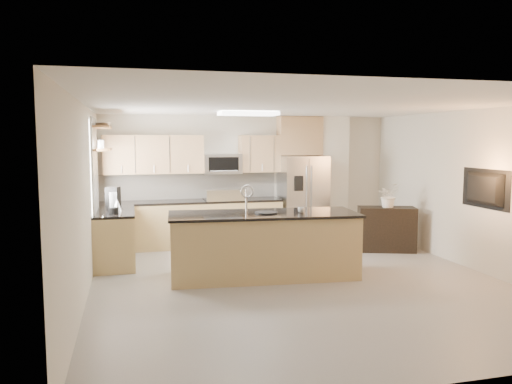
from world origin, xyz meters
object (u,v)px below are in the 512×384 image
object	(u,v)px
cup	(301,210)
bowl	(102,124)
refrigerator	(303,199)
island	(264,245)
flower_vase	(389,189)
television	(481,189)
range	(224,222)
kettle	(117,205)
microwave	(222,164)
coffee_maker	(113,199)
credenza	(387,229)
blender	(113,205)
platter	(266,213)

from	to	relation	value
cup	bowl	xyz separation A→B (m)	(-2.98, 1.95, 1.34)
refrigerator	island	bearing A→B (deg)	-121.59
bowl	flower_vase	bearing A→B (deg)	-7.91
island	bowl	size ratio (longest dim) A/B	8.11
cup	television	world-z (taller)	television
island	range	bearing A→B (deg)	98.91
kettle	television	xyz separation A→B (m)	(5.54, -1.99, 0.33)
range	bowl	world-z (taller)	bowl
cup	bowl	world-z (taller)	bowl
microwave	kettle	size ratio (longest dim) A/B	3.32
microwave	television	xyz separation A→B (m)	(3.51, -3.24, -0.28)
kettle	bowl	world-z (taller)	bowl
bowl	island	bearing A→B (deg)	-36.95
microwave	coffee_maker	distance (m)	2.40
coffee_maker	kettle	bearing A→B (deg)	-71.86
credenza	flower_vase	xyz separation A→B (m)	(-0.00, -0.04, 0.77)
kettle	bowl	xyz separation A→B (m)	(-0.22, 0.48, 1.36)
refrigerator	coffee_maker	distance (m)	3.86
microwave	blender	distance (m)	2.69
blender	kettle	bearing A→B (deg)	82.01
microwave	island	distance (m)	2.83
range	refrigerator	xyz separation A→B (m)	(1.66, -0.05, 0.42)
refrigerator	television	size ratio (longest dim) A/B	1.65
microwave	coffee_maker	xyz separation A→B (m)	(-2.09, -1.04, -0.53)
blender	bowl	bearing A→B (deg)	101.77
television	refrigerator	bearing A→B (deg)	31.04
platter	coffee_maker	xyz separation A→B (m)	(-2.29, 1.59, 0.10)
island	cup	bearing A→B (deg)	-7.74
refrigerator	coffee_maker	size ratio (longest dim) A/B	4.62
microwave	television	size ratio (longest dim) A/B	0.71
cup	kettle	bearing A→B (deg)	152.04
range	cup	xyz separation A→B (m)	(0.73, -2.60, 0.57)
television	cup	bearing A→B (deg)	79.30
flower_vase	microwave	bearing A→B (deg)	152.81
range	kettle	world-z (taller)	kettle
platter	credenza	bearing A→B (deg)	23.61
cup	platter	bearing A→B (deg)	170.29
island	kettle	xyz separation A→B (m)	(-2.19, 1.34, 0.52)
cup	coffee_maker	bearing A→B (deg)	149.32
credenza	flower_vase	bearing A→B (deg)	-75.05
television	kettle	bearing A→B (deg)	70.23
refrigerator	platter	size ratio (longest dim) A/B	5.09
cup	television	bearing A→B (deg)	-10.70
refrigerator	kettle	size ratio (longest dim) A/B	7.77
kettle	flower_vase	world-z (taller)	flower_vase
blender	kettle	xyz separation A→B (m)	(0.05, 0.36, -0.05)
range	credenza	bearing A→B (deg)	-24.55
platter	bowl	bearing A→B (deg)	142.84
cup	refrigerator	bearing A→B (deg)	70.04
island	bowl	xyz separation A→B (m)	(-2.42, 1.82, 1.88)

